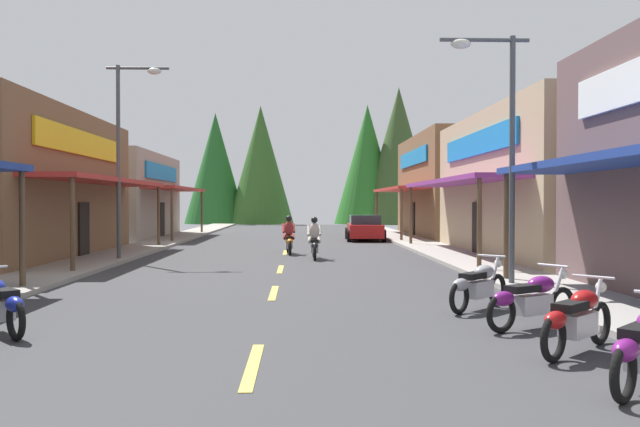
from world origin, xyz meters
The scene contains 16 objects.
ground centered at (0.00, 23.40, -0.05)m, with size 10.80×76.80×0.10m, color #38383A.
sidewalk_left centered at (-6.48, 23.40, 0.06)m, with size 2.16×76.80×0.12m, color gray.
sidewalk_right centered at (6.48, 23.40, 0.06)m, with size 2.16×76.80×0.12m, color #9E9991.
centerline_dashes centered at (0.00, 27.45, 0.01)m, with size 0.16×52.52×0.01m.
storefront_left_far centered at (-10.93, 39.00, 2.47)m, with size 8.64×11.79×4.94m.
storefront_right_middle centered at (11.33, 25.46, 2.81)m, with size 9.42×13.73×5.62m.
storefront_right_far centered at (11.73, 39.83, 3.08)m, with size 10.23×12.63×6.15m.
streetlamp_left centered at (-5.48, 23.48, 4.45)m, with size 2.19×0.30×6.93m.
streetlamp_right centered at (5.45, 16.03, 4.02)m, with size 2.19×0.30×6.15m.
motorcycle_parked_right_2 centered at (4.42, 9.06, 0.49)m, with size 1.63×1.54×1.04m.
motorcycle_parked_right_3 centered at (4.43, 10.84, 0.49)m, with size 1.89×1.17×1.04m.
motorcycle_parked_right_4 centered at (4.07, 12.76, 0.49)m, with size 1.56×1.61×1.04m.
rider_cruising_lead centered at (1.14, 24.20, 0.66)m, with size 0.60×2.14×1.57m.
rider_cruising_trailing centered at (0.17, 26.54, 0.66)m, with size 0.60×2.14×1.57m.
parked_car_curbside centered at (4.20, 36.09, 0.69)m, with size 2.19×4.36×1.40m.
treeline_backdrop centered at (3.73, 64.80, 5.92)m, with size 24.91×8.70×13.35m.
Camera 1 is at (0.60, 0.21, 2.08)m, focal length 36.67 mm.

